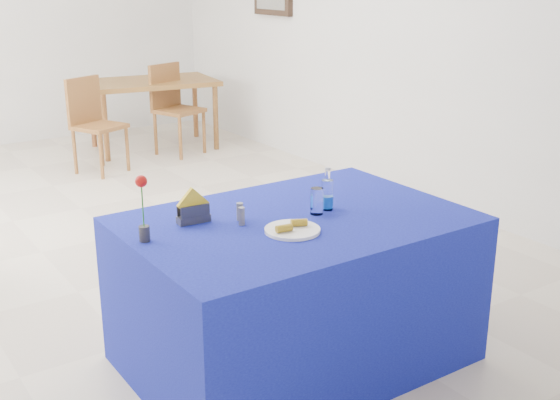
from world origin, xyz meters
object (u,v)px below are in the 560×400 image
object	(u,v)px
water_bottle	(327,196)
oak_table	(152,87)
chair_bg_left	(92,118)
chair_bg_right	(173,102)
plate	(292,230)
blue_table	(295,290)

from	to	relation	value
water_bottle	oak_table	distance (m)	4.65
chair_bg_left	water_bottle	bearing A→B (deg)	-117.38
water_bottle	chair_bg_left	world-z (taller)	water_bottle
chair_bg_left	chair_bg_right	xyz separation A→B (m)	(0.97, 0.24, 0.02)
water_bottle	chair_bg_right	world-z (taller)	water_bottle
plate	water_bottle	xyz separation A→B (m)	(0.32, 0.16, 0.06)
chair_bg_right	plate	bearing A→B (deg)	-128.45
oak_table	chair_bg_right	size ratio (longest dim) A/B	1.53
blue_table	chair_bg_left	bearing A→B (deg)	84.03
plate	chair_bg_left	world-z (taller)	chair_bg_left
blue_table	water_bottle	size ratio (longest dim) A/B	7.44
chair_bg_left	oak_table	bearing A→B (deg)	8.10
water_bottle	chair_bg_left	distance (m)	3.98
plate	chair_bg_right	distance (m)	4.62
chair_bg_right	blue_table	bearing A→B (deg)	-127.56
blue_table	chair_bg_right	world-z (taller)	chair_bg_right
water_bottle	oak_table	bearing A→B (deg)	76.34
water_bottle	plate	bearing A→B (deg)	-153.49
blue_table	oak_table	world-z (taller)	blue_table
oak_table	blue_table	bearing A→B (deg)	-105.96
blue_table	oak_table	distance (m)	4.73
chair_bg_right	oak_table	bearing A→B (deg)	86.47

